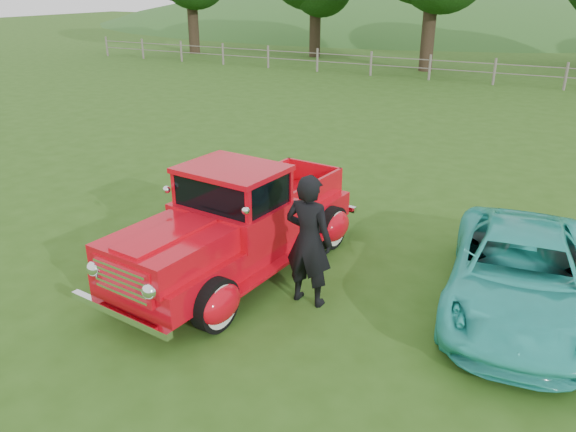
% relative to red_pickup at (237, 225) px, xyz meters
% --- Properties ---
extents(ground, '(140.00, 140.00, 0.00)m').
position_rel_red_pickup_xyz_m(ground, '(0.61, -1.10, -0.80)').
color(ground, '#2C5215').
rests_on(ground, ground).
extents(distant_hills, '(116.00, 60.00, 18.00)m').
position_rel_red_pickup_xyz_m(distant_hills, '(-3.47, 58.36, -5.34)').
color(distant_hills, '#295920').
rests_on(distant_hills, ground).
extents(fence_line, '(48.00, 0.12, 1.20)m').
position_rel_red_pickup_xyz_m(fence_line, '(0.61, 20.90, -0.19)').
color(fence_line, slate).
rests_on(fence_line, ground).
extents(red_pickup, '(2.61, 5.14, 1.78)m').
position_rel_red_pickup_xyz_m(red_pickup, '(0.00, 0.00, 0.00)').
color(red_pickup, black).
rests_on(red_pickup, ground).
extents(teal_sedan, '(2.37, 4.34, 1.15)m').
position_rel_red_pickup_xyz_m(teal_sedan, '(4.18, 0.82, -0.22)').
color(teal_sedan, '#2FBDB2').
rests_on(teal_sedan, ground).
extents(man, '(0.73, 0.49, 1.97)m').
position_rel_red_pickup_xyz_m(man, '(1.45, -0.37, 0.19)').
color(man, black).
rests_on(man, ground).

